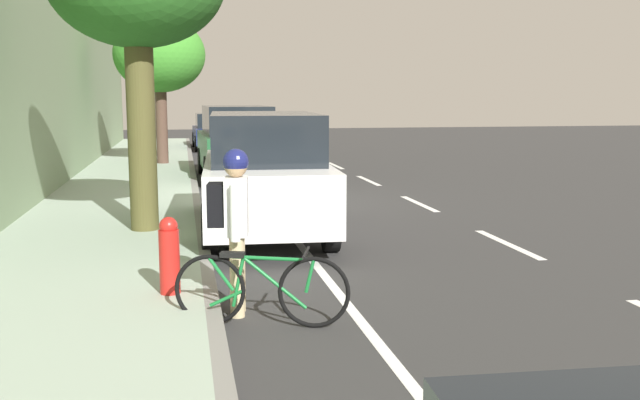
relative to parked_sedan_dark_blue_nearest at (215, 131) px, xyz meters
The scene contains 13 objects.
ground 15.52m from the parked_sedan_dark_blue_nearest, 91.83° to the left, with size 67.44×67.44×0.00m, color #303030.
sidewalk 15.75m from the parked_sedan_dark_blue_nearest, 80.06° to the left, with size 3.03×42.15×0.15m, color #9BAD9B.
curb_edge 15.55m from the parked_sedan_dark_blue_nearest, 85.86° to the left, with size 0.16×42.15×0.15m, color gray.
lane_stripe_centre 14.86m from the parked_sedan_dark_blue_nearest, 103.68° to the left, with size 0.14×40.00×0.01m.
lane_stripe_bike_edge 15.52m from the parked_sedan_dark_blue_nearest, 91.29° to the left, with size 0.12×42.15×0.01m, color white.
building_facade 16.21m from the parked_sedan_dark_blue_nearest, 73.88° to the left, with size 0.50×42.15×4.79m, color gray.
parked_sedan_dark_blue_nearest is the anchor object (origin of this frame).
parked_suv_green_second 11.17m from the parked_sedan_dark_blue_nearest, 90.42° to the left, with size 2.07×4.75×1.99m.
parked_suv_white_mid 19.21m from the parked_sedan_dark_blue_nearest, 89.76° to the left, with size 2.16×4.79×1.99m.
bicycle_at_curb 23.93m from the parked_sedan_dark_blue_nearest, 88.43° to the left, with size 1.70×0.61×0.77m.
cyclist_with_backpack 23.49m from the parked_sedan_dark_blue_nearest, 87.85° to the left, with size 0.45×0.62×1.74m.
street_tree_near_cyclist 8.43m from the parked_sedan_dark_blue_nearest, 75.43° to the left, with size 2.82×2.82×4.56m.
fire_hydrant 23.12m from the parked_sedan_dark_blue_nearest, 86.15° to the left, with size 0.22×0.22×0.84m.
Camera 1 is at (1.87, 15.21, 2.27)m, focal length 39.88 mm.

